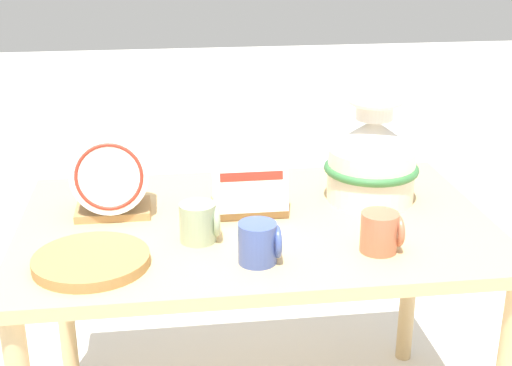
{
  "coord_description": "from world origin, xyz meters",
  "views": [
    {
      "loc": [
        -0.24,
        -1.79,
        1.53
      ],
      "look_at": [
        0.0,
        0.0,
        0.85
      ],
      "focal_mm": 50.0,
      "sensor_mm": 36.0,
      "label": 1
    }
  ],
  "objects_px": {
    "dish_rack_square_plates": "(249,183)",
    "wicker_charger_stack": "(91,261)",
    "ceramic_vase": "(372,157)",
    "mug_terracotta_glaze": "(381,232)",
    "dish_rack_round_plates": "(111,181)",
    "mug_sage_glaze": "(200,222)",
    "mug_cobalt_glaze": "(260,243)"
  },
  "relations": [
    {
      "from": "dish_rack_square_plates",
      "to": "wicker_charger_stack",
      "type": "height_order",
      "value": "dish_rack_square_plates"
    },
    {
      "from": "ceramic_vase",
      "to": "mug_terracotta_glaze",
      "type": "xyz_separation_m",
      "value": [
        -0.07,
        -0.34,
        -0.08
      ]
    },
    {
      "from": "dish_rack_round_plates",
      "to": "wicker_charger_stack",
      "type": "xyz_separation_m",
      "value": [
        -0.04,
        -0.31,
        -0.09
      ]
    },
    {
      "from": "ceramic_vase",
      "to": "mug_sage_glaze",
      "type": "bearing_deg",
      "value": -156.76
    },
    {
      "from": "dish_rack_square_plates",
      "to": "mug_sage_glaze",
      "type": "xyz_separation_m",
      "value": [
        -0.15,
        -0.18,
        -0.03
      ]
    },
    {
      "from": "mug_sage_glaze",
      "to": "mug_cobalt_glaze",
      "type": "relative_size",
      "value": 1.0
    },
    {
      "from": "mug_terracotta_glaze",
      "to": "mug_sage_glaze",
      "type": "bearing_deg",
      "value": 164.84
    },
    {
      "from": "mug_sage_glaze",
      "to": "mug_cobalt_glaze",
      "type": "height_order",
      "value": "same"
    },
    {
      "from": "dish_rack_round_plates",
      "to": "mug_terracotta_glaze",
      "type": "distance_m",
      "value": 0.75
    },
    {
      "from": "dish_rack_square_plates",
      "to": "mug_cobalt_glaze",
      "type": "height_order",
      "value": "dish_rack_square_plates"
    },
    {
      "from": "dish_rack_square_plates",
      "to": "mug_terracotta_glaze",
      "type": "xyz_separation_m",
      "value": [
        0.3,
        -0.3,
        -0.03
      ]
    },
    {
      "from": "wicker_charger_stack",
      "to": "ceramic_vase",
      "type": "bearing_deg",
      "value": 22.76
    },
    {
      "from": "dish_rack_round_plates",
      "to": "mug_terracotta_glaze",
      "type": "height_order",
      "value": "dish_rack_round_plates"
    },
    {
      "from": "dish_rack_round_plates",
      "to": "mug_cobalt_glaze",
      "type": "xyz_separation_m",
      "value": [
        0.37,
        -0.35,
        -0.05
      ]
    },
    {
      "from": "mug_sage_glaze",
      "to": "ceramic_vase",
      "type": "bearing_deg",
      "value": 23.24
    },
    {
      "from": "dish_rack_square_plates",
      "to": "mug_cobalt_glaze",
      "type": "distance_m",
      "value": 0.32
    },
    {
      "from": "wicker_charger_stack",
      "to": "mug_cobalt_glaze",
      "type": "distance_m",
      "value": 0.41
    },
    {
      "from": "dish_rack_round_plates",
      "to": "mug_terracotta_glaze",
      "type": "bearing_deg",
      "value": -25.73
    },
    {
      "from": "mug_sage_glaze",
      "to": "mug_terracotta_glaze",
      "type": "bearing_deg",
      "value": -15.16
    },
    {
      "from": "mug_sage_glaze",
      "to": "wicker_charger_stack",
      "type": "bearing_deg",
      "value": -158.18
    },
    {
      "from": "mug_terracotta_glaze",
      "to": "mug_sage_glaze",
      "type": "height_order",
      "value": "same"
    },
    {
      "from": "mug_sage_glaze",
      "to": "dish_rack_square_plates",
      "type": "bearing_deg",
      "value": 50.38
    },
    {
      "from": "wicker_charger_stack",
      "to": "mug_terracotta_glaze",
      "type": "distance_m",
      "value": 0.71
    },
    {
      "from": "dish_rack_square_plates",
      "to": "mug_terracotta_glaze",
      "type": "distance_m",
      "value": 0.42
    },
    {
      "from": "dish_rack_square_plates",
      "to": "dish_rack_round_plates",
      "type": "bearing_deg",
      "value": 176.17
    },
    {
      "from": "ceramic_vase",
      "to": "mug_cobalt_glaze",
      "type": "xyz_separation_m",
      "value": [
        -0.38,
        -0.36,
        -0.08
      ]
    },
    {
      "from": "dish_rack_round_plates",
      "to": "mug_sage_glaze",
      "type": "xyz_separation_m",
      "value": [
        0.23,
        -0.21,
        -0.05
      ]
    },
    {
      "from": "ceramic_vase",
      "to": "dish_rack_round_plates",
      "type": "height_order",
      "value": "ceramic_vase"
    },
    {
      "from": "ceramic_vase",
      "to": "dish_rack_round_plates",
      "type": "bearing_deg",
      "value": -178.81
    },
    {
      "from": "dish_rack_round_plates",
      "to": "mug_cobalt_glaze",
      "type": "distance_m",
      "value": 0.51
    },
    {
      "from": "mug_terracotta_glaze",
      "to": "ceramic_vase",
      "type": "bearing_deg",
      "value": 78.2
    },
    {
      "from": "mug_sage_glaze",
      "to": "mug_cobalt_glaze",
      "type": "distance_m",
      "value": 0.2
    }
  ]
}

